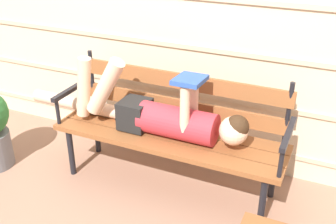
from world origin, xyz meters
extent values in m
plane|color=#936B56|center=(0.00, 0.00, 0.00)|extent=(12.00, 12.00, 0.00)
cube|color=#C1AD8E|center=(0.00, 0.58, 0.18)|extent=(5.32, 0.02, 0.04)
cube|color=#C1AD8E|center=(0.00, 0.58, 0.55)|extent=(5.32, 0.02, 0.04)
cube|color=#C1AD8E|center=(0.00, 0.58, 0.92)|extent=(5.32, 0.02, 0.04)
cube|color=brown|center=(0.00, -0.04, 0.41)|extent=(1.65, 0.14, 0.04)
cube|color=brown|center=(0.00, 0.11, 0.41)|extent=(1.65, 0.14, 0.04)
cube|color=brown|center=(0.00, 0.26, 0.41)|extent=(1.65, 0.14, 0.04)
cube|color=brown|center=(0.00, 0.33, 0.55)|extent=(1.59, 0.05, 0.11)
cube|color=brown|center=(0.00, 0.33, 0.75)|extent=(1.59, 0.05, 0.11)
cylinder|color=black|center=(-0.76, 0.33, 0.65)|extent=(0.03, 0.03, 0.44)
cylinder|color=black|center=(0.76, 0.33, 0.65)|extent=(0.03, 0.03, 0.44)
cylinder|color=black|center=(-0.73, -0.07, 0.19)|extent=(0.04, 0.04, 0.39)
cylinder|color=black|center=(0.73, -0.07, 0.19)|extent=(0.04, 0.04, 0.39)
cylinder|color=black|center=(-0.73, 0.29, 0.19)|extent=(0.04, 0.04, 0.39)
cylinder|color=black|center=(0.73, 0.29, 0.19)|extent=(0.04, 0.04, 0.39)
cube|color=black|center=(-0.80, 0.11, 0.62)|extent=(0.04, 0.43, 0.03)
cylinder|color=black|center=(-0.80, -0.07, 0.52)|extent=(0.03, 0.03, 0.20)
cube|color=black|center=(0.80, 0.11, 0.62)|extent=(0.04, 0.43, 0.03)
cylinder|color=black|center=(0.80, -0.07, 0.52)|extent=(0.03, 0.03, 0.20)
cylinder|color=#B72D38|center=(0.07, 0.11, 0.54)|extent=(0.54, 0.22, 0.22)
cube|color=black|center=(-0.26, 0.11, 0.54)|extent=(0.20, 0.21, 0.20)
sphere|color=beige|center=(0.46, 0.11, 0.57)|extent=(0.19, 0.19, 0.19)
sphere|color=#382314|center=(0.48, 0.11, 0.60)|extent=(0.16, 0.16, 0.16)
cylinder|color=beige|center=(-0.45, 0.05, 0.74)|extent=(0.32, 0.11, 0.45)
cylinder|color=beige|center=(-0.64, 0.05, 0.70)|extent=(0.16, 0.09, 0.46)
cylinder|color=beige|center=(-0.77, 0.17, 0.48)|extent=(0.86, 0.10, 0.10)
cylinder|color=beige|center=(0.15, 0.03, 0.69)|extent=(0.06, 0.06, 0.32)
cylinder|color=beige|center=(0.15, 0.19, 0.69)|extent=(0.06, 0.06, 0.32)
cube|color=#284C9E|center=(0.15, 0.11, 0.87)|extent=(0.18, 0.25, 0.05)
camera|label=1|loc=(1.01, -2.12, 1.85)|focal=43.23mm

